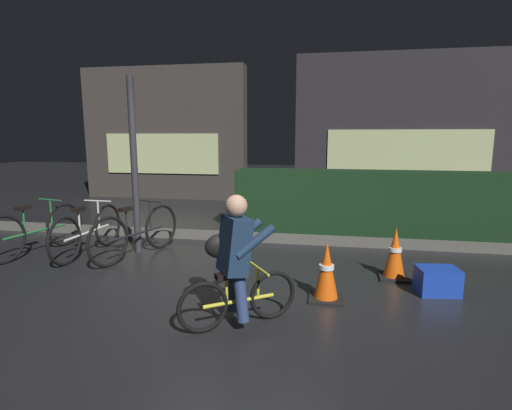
{
  "coord_description": "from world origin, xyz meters",
  "views": [
    {
      "loc": [
        1.1,
        -4.3,
        1.76
      ],
      "look_at": [
        0.2,
        0.6,
        0.9
      ],
      "focal_mm": 28.06,
      "sensor_mm": 36.0,
      "label": 1
    }
  ],
  "objects_px": {
    "traffic_cone_near": "(326,272)",
    "cyclist": "(235,261)",
    "parked_bike_left_mid": "(88,231)",
    "traffic_cone_far": "(395,254)",
    "street_post": "(134,167)",
    "parked_bike_leftmost": "(36,231)",
    "blue_crate": "(437,281)",
    "parked_bike_center_left": "(137,233)"
  },
  "relations": [
    {
      "from": "parked_bike_leftmost",
      "to": "cyclist",
      "type": "relative_size",
      "value": 1.37
    },
    {
      "from": "parked_bike_left_mid",
      "to": "cyclist",
      "type": "bearing_deg",
      "value": -121.4
    },
    {
      "from": "parked_bike_left_mid",
      "to": "traffic_cone_far",
      "type": "bearing_deg",
      "value": -90.47
    },
    {
      "from": "traffic_cone_near",
      "to": "traffic_cone_far",
      "type": "relative_size",
      "value": 1.0
    },
    {
      "from": "parked_bike_leftmost",
      "to": "street_post",
      "type": "bearing_deg",
      "value": -64.58
    },
    {
      "from": "blue_crate",
      "to": "cyclist",
      "type": "bearing_deg",
      "value": -150.91
    },
    {
      "from": "traffic_cone_far",
      "to": "cyclist",
      "type": "distance_m",
      "value": 2.32
    },
    {
      "from": "parked_bike_leftmost",
      "to": "traffic_cone_far",
      "type": "xyz_separation_m",
      "value": [
        5.14,
        -0.12,
        -0.05
      ]
    },
    {
      "from": "parked_bike_center_left",
      "to": "cyclist",
      "type": "relative_size",
      "value": 1.35
    },
    {
      "from": "street_post",
      "to": "parked_bike_left_mid",
      "type": "distance_m",
      "value": 1.19
    },
    {
      "from": "street_post",
      "to": "parked_bike_center_left",
      "type": "relative_size",
      "value": 1.56
    },
    {
      "from": "street_post",
      "to": "cyclist",
      "type": "height_order",
      "value": "street_post"
    },
    {
      "from": "parked_bike_leftmost",
      "to": "traffic_cone_far",
      "type": "distance_m",
      "value": 5.14
    },
    {
      "from": "traffic_cone_near",
      "to": "parked_bike_leftmost",
      "type": "bearing_deg",
      "value": 167.58
    },
    {
      "from": "street_post",
      "to": "parked_bike_left_mid",
      "type": "xyz_separation_m",
      "value": [
        -0.67,
        -0.24,
        -0.95
      ]
    },
    {
      "from": "traffic_cone_near",
      "to": "cyclist",
      "type": "relative_size",
      "value": 0.52
    },
    {
      "from": "street_post",
      "to": "parked_bike_left_mid",
      "type": "relative_size",
      "value": 1.53
    },
    {
      "from": "parked_bike_left_mid",
      "to": "cyclist",
      "type": "distance_m",
      "value": 3.25
    },
    {
      "from": "parked_bike_left_mid",
      "to": "traffic_cone_far",
      "type": "xyz_separation_m",
      "value": [
        4.36,
        -0.23,
        -0.04
      ]
    },
    {
      "from": "parked_bike_leftmost",
      "to": "blue_crate",
      "type": "relative_size",
      "value": 3.87
    },
    {
      "from": "parked_bike_center_left",
      "to": "traffic_cone_near",
      "type": "bearing_deg",
      "value": -93.4
    },
    {
      "from": "parked_bike_leftmost",
      "to": "cyclist",
      "type": "height_order",
      "value": "cyclist"
    },
    {
      "from": "blue_crate",
      "to": "traffic_cone_near",
      "type": "bearing_deg",
      "value": -162.07
    },
    {
      "from": "parked_bike_left_mid",
      "to": "traffic_cone_near",
      "type": "height_order",
      "value": "parked_bike_left_mid"
    },
    {
      "from": "street_post",
      "to": "traffic_cone_far",
      "type": "distance_m",
      "value": 3.84
    },
    {
      "from": "parked_bike_left_mid",
      "to": "traffic_cone_far",
      "type": "distance_m",
      "value": 4.36
    },
    {
      "from": "street_post",
      "to": "cyclist",
      "type": "bearing_deg",
      "value": -45.48
    },
    {
      "from": "parked_bike_left_mid",
      "to": "street_post",
      "type": "bearing_deg",
      "value": -67.83
    },
    {
      "from": "parked_bike_left_mid",
      "to": "parked_bike_leftmost",
      "type": "bearing_deg",
      "value": 100.47
    },
    {
      "from": "traffic_cone_near",
      "to": "cyclist",
      "type": "height_order",
      "value": "cyclist"
    },
    {
      "from": "parked_bike_leftmost",
      "to": "parked_bike_left_mid",
      "type": "relative_size",
      "value": 1.0
    },
    {
      "from": "parked_bike_left_mid",
      "to": "parked_bike_center_left",
      "type": "distance_m",
      "value": 0.77
    },
    {
      "from": "parked_bike_center_left",
      "to": "traffic_cone_far",
      "type": "xyz_separation_m",
      "value": [
        3.59,
        -0.26,
        -0.05
      ]
    },
    {
      "from": "street_post",
      "to": "traffic_cone_far",
      "type": "relative_size",
      "value": 4.0
    },
    {
      "from": "street_post",
      "to": "cyclist",
      "type": "relative_size",
      "value": 2.09
    },
    {
      "from": "street_post",
      "to": "traffic_cone_near",
      "type": "bearing_deg",
      "value": -24.53
    },
    {
      "from": "street_post",
      "to": "traffic_cone_near",
      "type": "xyz_separation_m",
      "value": [
        2.85,
        -1.3,
        -0.99
      ]
    },
    {
      "from": "parked_bike_leftmost",
      "to": "parked_bike_left_mid",
      "type": "height_order",
      "value": "parked_bike_leftmost"
    },
    {
      "from": "parked_bike_center_left",
      "to": "traffic_cone_near",
      "type": "distance_m",
      "value": 2.96
    },
    {
      "from": "traffic_cone_far",
      "to": "traffic_cone_near",
      "type": "bearing_deg",
      "value": -134.99
    },
    {
      "from": "blue_crate",
      "to": "traffic_cone_far",
      "type": "bearing_deg",
      "value": 133.1
    },
    {
      "from": "traffic_cone_far",
      "to": "cyclist",
      "type": "relative_size",
      "value": 0.52
    }
  ]
}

